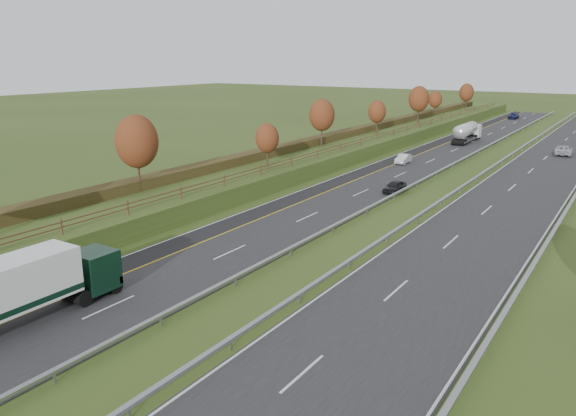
# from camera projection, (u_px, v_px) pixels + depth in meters

# --- Properties ---
(ground) EXTENTS (400.00, 400.00, 0.00)m
(ground) POSITION_uv_depth(u_px,v_px,m) (441.00, 187.00, 66.99)
(ground) COLOR #344B1A
(ground) RESTS_ON ground
(near_carriageway) EXTENTS (10.50, 200.00, 0.04)m
(near_carriageway) POSITION_uv_depth(u_px,v_px,m) (394.00, 172.00, 75.21)
(near_carriageway) COLOR black
(near_carriageway) RESTS_ON ground
(far_carriageway) EXTENTS (10.50, 200.00, 0.04)m
(far_carriageway) POSITION_uv_depth(u_px,v_px,m) (525.00, 187.00, 66.62)
(far_carriageway) COLOR black
(far_carriageway) RESTS_ON ground
(hard_shoulder) EXTENTS (3.00, 200.00, 0.04)m
(hard_shoulder) POSITION_uv_depth(u_px,v_px,m) (369.00, 170.00, 77.16)
(hard_shoulder) COLOR black
(hard_shoulder) RESTS_ON ground
(lane_markings) EXTENTS (26.75, 200.00, 0.01)m
(lane_markings) POSITION_uv_depth(u_px,v_px,m) (441.00, 178.00, 71.77)
(lane_markings) COLOR silver
(lane_markings) RESTS_ON near_carriageway
(embankment_left) EXTENTS (12.00, 200.00, 2.00)m
(embankment_left) POSITION_uv_depth(u_px,v_px,m) (311.00, 156.00, 81.72)
(embankment_left) COLOR #344B1A
(embankment_left) RESTS_ON ground
(hedge_left) EXTENTS (2.20, 180.00, 1.10)m
(hedge_left) POSITION_uv_depth(u_px,v_px,m) (299.00, 145.00, 82.36)
(hedge_left) COLOR #353415
(hedge_left) RESTS_ON embankment_left
(fence_left) EXTENTS (0.12, 189.06, 1.20)m
(fence_left) POSITION_uv_depth(u_px,v_px,m) (337.00, 147.00, 78.59)
(fence_left) COLOR #422B19
(fence_left) RESTS_ON embankment_left
(median_barrier_near) EXTENTS (0.32, 200.00, 0.71)m
(median_barrier_near) POSITION_uv_depth(u_px,v_px,m) (436.00, 173.00, 72.09)
(median_barrier_near) COLOR gray
(median_barrier_near) RESTS_ON ground
(median_barrier_far) EXTENTS (0.32, 200.00, 0.71)m
(median_barrier_far) POSITION_uv_depth(u_px,v_px,m) (477.00, 177.00, 69.43)
(median_barrier_far) COLOR gray
(median_barrier_far) RESTS_ON ground
(trees_left) EXTENTS (6.64, 164.30, 7.66)m
(trees_left) POSITION_uv_depth(u_px,v_px,m) (301.00, 122.00, 77.40)
(trees_left) COLOR #2D2116
(trees_left) RESTS_ON embankment_left
(road_tanker) EXTENTS (2.40, 11.22, 3.46)m
(road_tanker) POSITION_uv_depth(u_px,v_px,m) (467.00, 132.00, 101.67)
(road_tanker) COLOR silver
(road_tanker) RESTS_ON near_carriageway
(car_dark_near) EXTENTS (1.73, 3.97, 1.33)m
(car_dark_near) POSITION_uv_depth(u_px,v_px,m) (395.00, 187.00, 63.96)
(car_dark_near) COLOR black
(car_dark_near) RESTS_ON near_carriageway
(car_silver_mid) EXTENTS (1.55, 4.09, 1.33)m
(car_silver_mid) POSITION_uv_depth(u_px,v_px,m) (403.00, 159.00, 81.42)
(car_silver_mid) COLOR silver
(car_silver_mid) RESTS_ON near_carriageway
(car_small_far) EXTENTS (2.08, 4.81, 1.38)m
(car_small_far) POSITION_uv_depth(u_px,v_px,m) (514.00, 116.00, 140.05)
(car_small_far) COLOR #141840
(car_small_far) RESTS_ON near_carriageway
(car_oncoming) EXTENTS (2.89, 5.52, 1.48)m
(car_oncoming) POSITION_uv_depth(u_px,v_px,m) (564.00, 150.00, 88.37)
(car_oncoming) COLOR #BABABF
(car_oncoming) RESTS_ON far_carriageway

